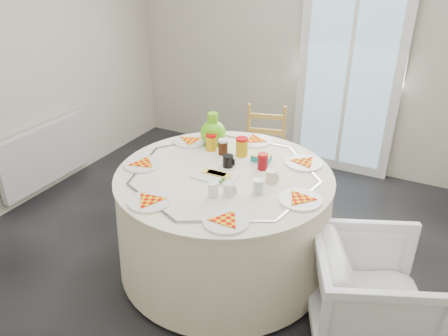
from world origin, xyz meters
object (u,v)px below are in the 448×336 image
at_px(armchair, 374,282).
at_px(table, 224,221).
at_px(radiator, 45,155).
at_px(green_pitcher, 213,131).
at_px(wooden_chair, 263,150).

bearing_deg(armchair, table, 57.19).
distance_m(radiator, green_pitcher, 1.77).
xyz_separation_m(radiator, wooden_chair, (1.84, 0.86, 0.09)).
bearing_deg(table, green_pitcher, 127.39).
relative_size(wooden_chair, green_pitcher, 3.39).
xyz_separation_m(table, wooden_chair, (-0.14, 1.05, 0.09)).
bearing_deg(table, wooden_chair, 97.63).
height_order(radiator, armchair, armchair).
relative_size(table, green_pitcher, 6.05).
height_order(table, armchair, table).
bearing_deg(radiator, green_pitcher, 6.61).
distance_m(wooden_chair, armchair, 1.73).
height_order(radiator, table, table).
distance_m(radiator, table, 1.99).
height_order(radiator, wooden_chair, wooden_chair).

